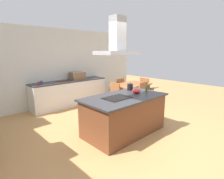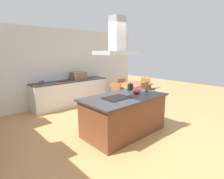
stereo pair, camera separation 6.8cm
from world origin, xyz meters
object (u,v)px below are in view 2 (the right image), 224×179
object	(u,v)px
coffee_mug_blue	(43,82)
chair_at_left_end	(113,95)
cutting_board	(63,81)
olive_oil_bottle	(147,88)
dining_table	(132,86)
range_hood	(117,43)
chair_facing_back_wall	(119,88)
coffee_mug_red	(40,83)
chair_facing_island	(146,94)
cooktop	(117,98)
chair_at_right_end	(147,87)
countertop_microwave	(78,76)
tea_kettle	(130,87)
mixing_bowl	(136,91)

from	to	relation	value
coffee_mug_blue	chair_at_left_end	distance (m)	2.34
cutting_board	chair_at_left_end	bearing A→B (deg)	-54.56
coffee_mug_blue	olive_oil_bottle	bearing A→B (deg)	-64.04
dining_table	range_hood	xyz separation A→B (m)	(-2.17, -1.46, 1.43)
cutting_board	range_hood	xyz separation A→B (m)	(-0.21, -2.93, 1.19)
chair_facing_back_wall	dining_table	bearing A→B (deg)	-90.00
coffee_mug_red	chair_facing_island	distance (m)	3.49
cutting_board	chair_facing_back_wall	bearing A→B (deg)	-22.29
cooktop	chair_at_left_end	size ratio (longest dim) A/B	0.67
olive_oil_bottle	chair_facing_back_wall	size ratio (longest dim) A/B	0.26
chair_at_right_end	chair_facing_island	bearing A→B (deg)	-143.99
cutting_board	dining_table	size ratio (longest dim) A/B	0.24
countertop_microwave	chair_at_left_end	distance (m)	1.58
cooktop	tea_kettle	distance (m)	0.91
olive_oil_bottle	tea_kettle	bearing A→B (deg)	109.21
olive_oil_bottle	cutting_board	bearing A→B (deg)	104.49
mixing_bowl	dining_table	world-z (taller)	mixing_bowl
coffee_mug_red	chair_at_left_end	distance (m)	2.37
olive_oil_bottle	chair_facing_back_wall	distance (m)	2.55
coffee_mug_blue	range_hood	size ratio (longest dim) A/B	0.10
mixing_bowl	range_hood	distance (m)	1.33
coffee_mug_blue	cutting_board	size ratio (longest dim) A/B	0.26
chair_facing_back_wall	tea_kettle	bearing A→B (deg)	-126.87
range_hood	countertop_microwave	bearing A→B (deg)	74.30
coffee_mug_blue	dining_table	distance (m)	3.07
coffee_mug_blue	mixing_bowl	bearing A→B (deg)	-68.50
tea_kettle	chair_at_left_end	world-z (taller)	tea_kettle
chair_facing_island	cooktop	bearing A→B (deg)	-159.85
coffee_mug_blue	range_hood	bearing A→B (deg)	-80.53
countertop_microwave	chair_facing_island	size ratio (longest dim) A/B	0.56
chair_facing_back_wall	cutting_board	bearing A→B (deg)	157.71
cooktop	dining_table	xyz separation A→B (m)	(2.17, 1.46, -0.24)
tea_kettle	coffee_mug_red	bearing A→B (deg)	120.50
cutting_board	dining_table	world-z (taller)	cutting_board
tea_kettle	chair_facing_island	world-z (taller)	tea_kettle
dining_table	chair_facing_island	world-z (taller)	chair_facing_island
cutting_board	chair_at_left_end	xyz separation A→B (m)	(1.05, -1.47, -0.40)
tea_kettle	cooktop	bearing A→B (deg)	-157.31
dining_table	cooktop	bearing A→B (deg)	-146.03
countertop_microwave	chair_at_right_end	distance (m)	2.73
dining_table	chair_facing_back_wall	size ratio (longest dim) A/B	1.57
countertop_microwave	dining_table	size ratio (longest dim) A/B	0.36
coffee_mug_blue	range_hood	distance (m)	3.21
cooktop	coffee_mug_blue	world-z (taller)	coffee_mug_blue
chair_at_right_end	tea_kettle	bearing A→B (deg)	-153.69
cooktop	countertop_microwave	xyz separation A→B (m)	(0.81, 2.88, 0.13)
mixing_bowl	countertop_microwave	world-z (taller)	countertop_microwave
chair_at_right_end	range_hood	xyz separation A→B (m)	(-3.08, -1.46, 1.59)
cutting_board	dining_table	distance (m)	2.46
olive_oil_bottle	dining_table	xyz separation A→B (m)	(1.18, 1.54, -0.33)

